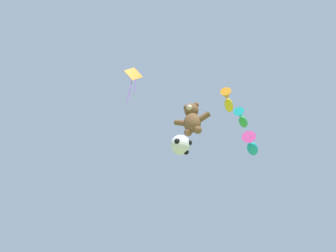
# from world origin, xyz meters

# --- Properties ---
(teddy_bear_kite) EXTENTS (1.69, 0.74, 1.71)m
(teddy_bear_kite) POSITION_xyz_m (1.80, 3.80, 8.17)
(teddy_bear_kite) COLOR brown
(soccer_ball_kite) EXTENTS (0.91, 0.91, 0.84)m
(soccer_ball_kite) POSITION_xyz_m (1.30, 3.59, 6.80)
(soccer_ball_kite) COLOR white
(fish_kite_goldfin) EXTENTS (0.56, 1.51, 0.49)m
(fish_kite_goldfin) POSITION_xyz_m (3.40, 4.35, 9.15)
(fish_kite_goldfin) COLOR yellow
(fish_kite_emerald) EXTENTS (0.59, 1.57, 0.57)m
(fish_kite_emerald) POSITION_xyz_m (3.69, 7.09, 10.03)
(fish_kite_emerald) COLOR green
(fish_kite_teal) EXTENTS (0.83, 2.19, 0.83)m
(fish_kite_teal) POSITION_xyz_m (3.78, 9.69, 9.82)
(fish_kite_teal) COLOR #19ADB2
(diamond_kite) EXTENTS (0.80, 0.87, 2.70)m
(diamond_kite) POSITION_xyz_m (-1.53, 3.80, 12.33)
(diamond_kite) COLOR orange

